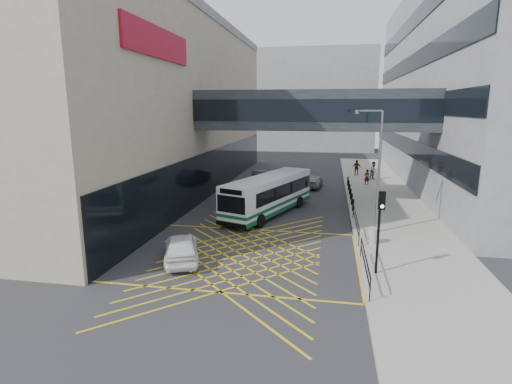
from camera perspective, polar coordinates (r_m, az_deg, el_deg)
The scene contains 18 objects.
ground at distance 21.55m, azimuth -1.96°, elevation -8.96°, with size 120.00×120.00×0.00m, color #333335.
building_whsmith at distance 42.09m, azimuth -22.07°, elevation 11.50°, with size 24.17×42.00×16.00m.
building_far at distance 79.92m, azimuth 6.06°, elevation 12.80°, with size 28.00×16.00×18.00m, color gray.
skybridge at distance 31.69m, azimuth 8.16°, elevation 11.48°, with size 20.00×4.10×3.00m.
pavement at distance 35.78m, azimuth 17.66°, elevation -0.91°, with size 6.00×54.00×0.16m, color #A7A199.
box_junction at distance 21.55m, azimuth -1.96°, elevation -8.95°, with size 12.00×9.00×0.01m.
bus at distance 29.27m, azimuth 1.95°, elevation -0.26°, with size 5.57×10.21×2.81m.
car_white at distance 20.89m, azimuth -10.62°, elevation -7.74°, with size 1.86×4.55×1.45m, color white.
car_dark at distance 40.14m, azimuth 0.55°, elevation 2.00°, with size 1.92×4.91×1.54m, color black.
car_silver at distance 39.61m, azimuth 8.13°, elevation 1.55°, with size 1.72×4.07×1.27m, color gray.
traffic_light at distance 18.81m, azimuth 17.28°, elevation -3.94°, with size 0.30×0.46×3.92m.
street_lamp at distance 24.90m, azimuth 16.83°, elevation 3.80°, with size 1.69×0.41×7.41m.
litter_bin at distance 23.57m, azimuth 16.30°, elevation -6.02°, with size 0.52×0.52×0.91m, color #ADA89E.
kerb_railings at distance 22.56m, azimuth 14.57°, elevation -6.02°, with size 0.05×12.54×1.00m.
bollards at distance 35.42m, azimuth 13.30°, elevation 0.08°, with size 0.14×10.14×0.90m.
pedestrian_a at distance 41.14m, azimuth 15.54°, elevation 2.05°, with size 0.62×0.44×1.56m, color gray.
pedestrian_b at distance 44.49m, azimuth 16.47°, elevation 2.94°, with size 0.93×0.54×1.90m, color gray.
pedestrian_c at distance 46.78m, azimuth 14.19°, elevation 3.38°, with size 1.02×0.49×1.73m, color gray.
Camera 1 is at (4.38, -19.66, 7.68)m, focal length 28.00 mm.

